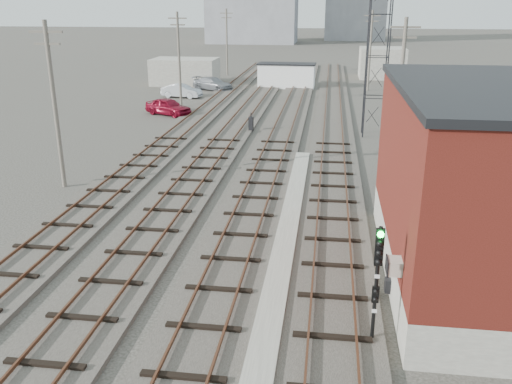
% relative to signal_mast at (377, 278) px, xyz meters
% --- Properties ---
extents(ground, '(320.00, 320.00, 0.00)m').
position_rel_signal_mast_xyz_m(ground, '(-3.70, 52.80, -2.23)').
color(ground, '#282621').
rests_on(ground, ground).
extents(track_right, '(3.20, 90.00, 0.39)m').
position_rel_signal_mast_xyz_m(track_right, '(-1.20, 31.80, -2.13)').
color(track_right, '#332D28').
rests_on(track_right, ground).
extents(track_mid_right, '(3.20, 90.00, 0.39)m').
position_rel_signal_mast_xyz_m(track_mid_right, '(-5.20, 31.80, -2.13)').
color(track_mid_right, '#332D28').
rests_on(track_mid_right, ground).
extents(track_mid_left, '(3.20, 90.00, 0.39)m').
position_rel_signal_mast_xyz_m(track_mid_left, '(-9.20, 31.80, -2.13)').
color(track_mid_left, '#332D28').
rests_on(track_mid_left, ground).
extents(track_left, '(3.20, 90.00, 0.39)m').
position_rel_signal_mast_xyz_m(track_left, '(-13.20, 31.80, -2.13)').
color(track_left, '#332D28').
rests_on(track_left, ground).
extents(platform_curb, '(0.90, 28.00, 0.26)m').
position_rel_signal_mast_xyz_m(platform_curb, '(-3.20, 6.80, -2.10)').
color(platform_curb, gray).
rests_on(platform_curb, ground).
extents(brick_building, '(6.54, 12.20, 7.22)m').
position_rel_signal_mast_xyz_m(brick_building, '(3.80, 4.80, 1.40)').
color(brick_building, gray).
rests_on(brick_building, ground).
extents(lattice_tower, '(1.60, 1.60, 15.00)m').
position_rel_signal_mast_xyz_m(lattice_tower, '(1.80, 27.80, 5.27)').
color(lattice_tower, black).
rests_on(lattice_tower, ground).
extents(utility_pole_left_a, '(1.80, 0.24, 9.00)m').
position_rel_signal_mast_xyz_m(utility_pole_left_a, '(-16.20, 12.80, 2.56)').
color(utility_pole_left_a, '#595147').
rests_on(utility_pole_left_a, ground).
extents(utility_pole_left_b, '(1.80, 0.24, 9.00)m').
position_rel_signal_mast_xyz_m(utility_pole_left_b, '(-16.20, 37.80, 2.56)').
color(utility_pole_left_b, '#595147').
rests_on(utility_pole_left_b, ground).
extents(utility_pole_left_c, '(1.80, 0.24, 9.00)m').
position_rel_signal_mast_xyz_m(utility_pole_left_c, '(-16.20, 62.80, 2.56)').
color(utility_pole_left_c, '#595147').
rests_on(utility_pole_left_c, ground).
extents(utility_pole_right_a, '(1.80, 0.24, 9.00)m').
position_rel_signal_mast_xyz_m(utility_pole_right_a, '(2.80, 20.80, 2.56)').
color(utility_pole_right_a, '#595147').
rests_on(utility_pole_right_a, ground).
extents(utility_pole_right_b, '(1.80, 0.24, 9.00)m').
position_rel_signal_mast_xyz_m(utility_pole_right_b, '(2.80, 50.80, 2.56)').
color(utility_pole_right_b, '#595147').
rests_on(utility_pole_right_b, ground).
extents(shed_left, '(8.00, 5.00, 3.20)m').
position_rel_signal_mast_xyz_m(shed_left, '(-19.70, 52.80, -0.63)').
color(shed_left, gray).
rests_on(shed_left, ground).
extents(shed_right, '(6.00, 6.00, 4.00)m').
position_rel_signal_mast_xyz_m(shed_right, '(5.30, 62.80, -0.23)').
color(shed_right, gray).
rests_on(shed_right, ground).
extents(signal_mast, '(0.40, 0.41, 3.85)m').
position_rel_signal_mast_xyz_m(signal_mast, '(0.00, 0.00, 0.00)').
color(signal_mast, gray).
rests_on(signal_mast, ground).
extents(switch_stand, '(0.38, 0.38, 1.48)m').
position_rel_signal_mast_xyz_m(switch_stand, '(-7.69, 27.53, -1.53)').
color(switch_stand, black).
rests_on(switch_stand, ground).
extents(site_trailer, '(7.02, 3.25, 2.91)m').
position_rel_signal_mast_xyz_m(site_trailer, '(-6.86, 51.90, -0.76)').
color(site_trailer, white).
rests_on(site_trailer, ground).
extents(car_red, '(4.88, 3.61, 1.55)m').
position_rel_signal_mast_xyz_m(car_red, '(-16.27, 33.57, -1.46)').
color(car_red, maroon).
rests_on(car_red, ground).
extents(car_silver, '(4.57, 2.20, 1.45)m').
position_rel_signal_mast_xyz_m(car_silver, '(-17.56, 43.13, -1.51)').
color(car_silver, '#B8BCC1').
rests_on(car_silver, ground).
extents(car_grey, '(5.52, 4.17, 1.49)m').
position_rel_signal_mast_xyz_m(car_grey, '(-15.31, 48.79, -1.49)').
color(car_grey, gray).
rests_on(car_grey, ground).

